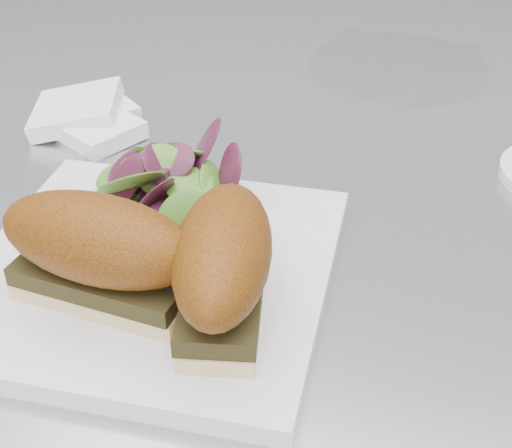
{
  "coord_description": "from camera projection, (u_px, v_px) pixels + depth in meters",
  "views": [
    {
      "loc": [
        0.16,
        -0.4,
        1.07
      ],
      "look_at": [
        0.01,
        0.02,
        0.77
      ],
      "focal_mm": 50.0,
      "sensor_mm": 36.0,
      "label": 1
    }
  ],
  "objects": [
    {
      "name": "sandwich_left",
      "position": [
        99.0,
        250.0,
        0.48
      ],
      "size": [
        0.15,
        0.07,
        0.08
      ],
      "rotation": [
        0.0,
        0.0,
        -0.01
      ],
      "color": "beige",
      "rests_on": "plate"
    },
    {
      "name": "plate",
      "position": [
        153.0,
        271.0,
        0.54
      ],
      "size": [
        0.3,
        0.3,
        0.02
      ],
      "primitive_type": "cube",
      "rotation": [
        0.0,
        0.0,
        0.13
      ],
      "color": "white",
      "rests_on": "table"
    },
    {
      "name": "napkin",
      "position": [
        89.0,
        125.0,
        0.74
      ],
      "size": [
        0.13,
        0.13,
        0.02
      ],
      "primitive_type": null,
      "rotation": [
        0.0,
        0.0,
        0.09
      ],
      "color": "white",
      "rests_on": "table"
    },
    {
      "name": "salad",
      "position": [
        164.0,
        177.0,
        0.59
      ],
      "size": [
        0.11,
        0.11,
        0.05
      ],
      "primitive_type": null,
      "color": "#649C33",
      "rests_on": "plate"
    },
    {
      "name": "sandwich_right",
      "position": [
        223.0,
        263.0,
        0.47
      ],
      "size": [
        0.1,
        0.15,
        0.08
      ],
      "rotation": [
        0.0,
        0.0,
        -1.28
      ],
      "color": "beige",
      "rests_on": "plate"
    }
  ]
}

